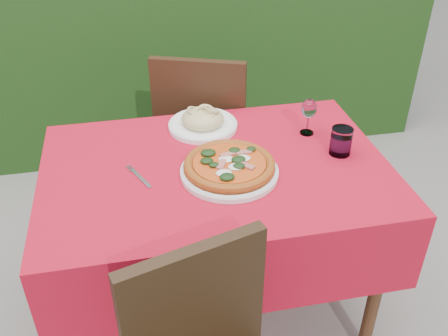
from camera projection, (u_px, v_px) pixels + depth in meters
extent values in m
plane|color=slate|center=(217.00, 305.00, 2.23)|extent=(60.00, 60.00, 0.00)
cube|color=black|center=(168.00, 22.00, 3.05)|extent=(3.20, 0.55, 1.60)
cube|color=#492717|center=(216.00, 172.00, 1.83)|extent=(1.20, 0.80, 0.04)
cylinder|color=#492717|center=(377.00, 288.00, 1.85)|extent=(0.05, 0.05, 0.70)
cylinder|color=#492717|center=(84.00, 212.00, 2.22)|extent=(0.05, 0.05, 0.70)
cylinder|color=#492717|center=(313.00, 184.00, 2.41)|extent=(0.05, 0.05, 0.70)
cube|color=#B80E23|center=(216.00, 201.00, 1.91)|extent=(1.26, 0.86, 0.32)
cube|color=black|center=(195.00, 312.00, 1.34)|extent=(0.40, 0.15, 0.45)
cube|color=black|center=(207.00, 136.00, 2.57)|extent=(0.55, 0.55, 0.04)
cube|color=black|center=(199.00, 109.00, 2.27)|extent=(0.42, 0.19, 0.47)
cylinder|color=black|center=(246.00, 159.00, 2.83)|extent=(0.04, 0.04, 0.44)
cylinder|color=black|center=(183.00, 154.00, 2.88)|extent=(0.04, 0.04, 0.44)
cylinder|color=black|center=(237.00, 198.00, 2.53)|extent=(0.04, 0.04, 0.44)
cylinder|color=black|center=(167.00, 191.00, 2.58)|extent=(0.04, 0.04, 0.44)
cylinder|color=white|center=(229.00, 172.00, 1.77)|extent=(0.35, 0.35, 0.02)
cylinder|color=#C8631B|center=(229.00, 167.00, 1.75)|extent=(0.35, 0.35, 0.02)
cylinder|color=#A0200A|center=(229.00, 163.00, 1.75)|extent=(0.29, 0.29, 0.01)
cylinder|color=white|center=(203.00, 126.00, 2.05)|extent=(0.28, 0.28, 0.02)
ellipsoid|color=#CBB67E|center=(203.00, 119.00, 2.03)|extent=(0.21, 0.21, 0.08)
cylinder|color=silver|center=(341.00, 141.00, 1.86)|extent=(0.08, 0.08, 0.11)
cylinder|color=#9EBDD6|center=(340.00, 145.00, 1.87)|extent=(0.07, 0.07, 0.07)
cylinder|color=silver|center=(307.00, 133.00, 2.01)|extent=(0.05, 0.05, 0.01)
cylinder|color=silver|center=(308.00, 124.00, 1.99)|extent=(0.01, 0.01, 0.08)
ellipsoid|color=silver|center=(309.00, 108.00, 1.95)|extent=(0.06, 0.06, 0.08)
cube|color=#BBBBC2|center=(141.00, 179.00, 1.74)|extent=(0.10, 0.18, 0.00)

